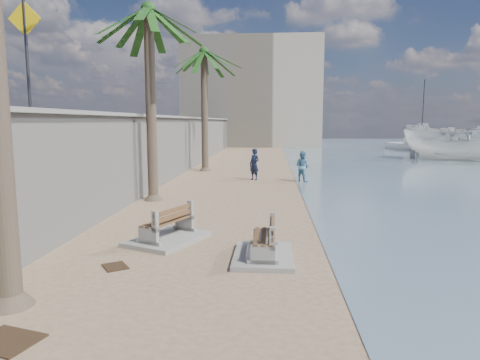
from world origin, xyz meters
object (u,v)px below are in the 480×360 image
object	(u,v)px
person_a	(254,162)
bench_far	(168,227)
palm_mid	(148,12)
palm_back	(204,53)
person_b	(302,165)
boat_cruiser	(464,140)
sailboat_west	(421,143)
yacht_far	(414,148)
bench_near	(264,243)

from	to	relation	value
person_a	bench_far	bearing A→B (deg)	-59.34
palm_mid	person_a	bearing A→B (deg)	58.64
palm_back	person_a	distance (m)	8.62
palm_mid	person_b	xyz separation A→B (m)	(6.65, 6.12, -6.68)
palm_mid	boat_cruiser	bearing A→B (deg)	43.26
palm_mid	person_b	world-z (taller)	palm_mid
palm_mid	sailboat_west	bearing A→B (deg)	59.44
yacht_far	bench_far	bearing A→B (deg)	138.17
person_b	yacht_far	world-z (taller)	person_b
palm_back	boat_cruiser	distance (m)	23.27
bench_far	boat_cruiser	distance (m)	32.25
bench_far	yacht_far	world-z (taller)	yacht_far
bench_far	boat_cruiser	xyz separation A→B (m)	(19.06, 25.98, 1.37)
person_b	boat_cruiser	size ratio (longest dim) A/B	0.42
yacht_far	person_a	bearing A→B (deg)	130.74
bench_far	person_a	world-z (taller)	person_a
bench_far	sailboat_west	size ratio (longest dim) A/B	0.29
palm_back	person_b	bearing A→B (deg)	-37.58
bench_near	sailboat_west	xyz separation A→B (m)	(20.97, 50.94, -0.05)
palm_mid	person_a	xyz separation A→B (m)	(4.00, 6.56, -6.59)
bench_far	person_a	size ratio (longest dim) A/B	1.30
bench_near	palm_back	bearing A→B (deg)	103.04
yacht_far	palm_back	bearing A→B (deg)	120.42
palm_mid	person_a	size ratio (longest dim) A/B	4.24
bench_far	palm_mid	bearing A→B (deg)	108.93
sailboat_west	person_b	bearing A→B (deg)	-117.00
yacht_far	bench_near	bearing A→B (deg)	142.18
person_b	boat_cruiser	bearing A→B (deg)	-98.00
boat_cruiser	sailboat_west	bearing A→B (deg)	18.70
palm_back	bench_near	bearing A→B (deg)	-76.96
bench_near	person_b	world-z (taller)	person_b
bench_far	palm_mid	world-z (taller)	palm_mid
person_b	sailboat_west	world-z (taller)	sailboat_west
bench_far	palm_mid	size ratio (longest dim) A/B	0.31
palm_mid	boat_cruiser	xyz separation A→B (m)	(21.15, 19.90, -5.83)
yacht_far	palm_mid	bearing A→B (deg)	131.27
bench_far	boat_cruiser	world-z (taller)	boat_cruiser
person_a	yacht_far	distance (m)	30.46
bench_near	yacht_far	distance (m)	42.43
bench_near	boat_cruiser	world-z (taller)	boat_cruiser
boat_cruiser	yacht_far	size ratio (longest dim) A/B	0.51
bench_far	person_a	xyz separation A→B (m)	(1.91, 12.64, 0.61)
person_a	yacht_far	size ratio (longest dim) A/B	0.24
palm_mid	yacht_far	world-z (taller)	palm_mid
person_a	palm_back	bearing A→B (deg)	168.28
palm_back	boat_cruiser	xyz separation A→B (m)	(20.61, 9.07, -5.88)
palm_mid	sailboat_west	world-z (taller)	sailboat_west
bench_far	yacht_far	size ratio (longest dim) A/B	0.31
palm_back	person_a	bearing A→B (deg)	-50.97
bench_far	yacht_far	xyz separation A→B (m)	(18.93, 37.89, -0.06)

